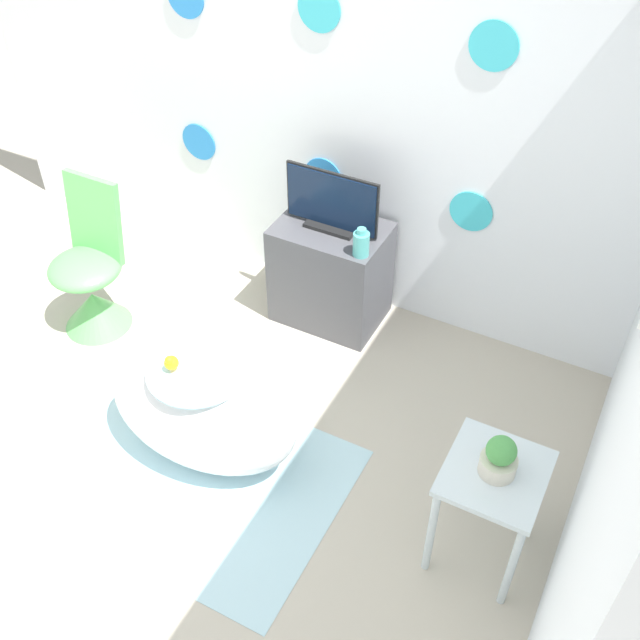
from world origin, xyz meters
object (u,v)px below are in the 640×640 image
object	(u,v)px
potted_plant_left	(500,458)
chair	(92,286)
bathtub	(204,407)
tv	(332,204)
vase	(361,243)

from	to	relation	value
potted_plant_left	chair	bearing A→B (deg)	170.64
chair	bathtub	bearing A→B (deg)	-23.35
bathtub	tv	bearing A→B (deg)	85.93
chair	tv	distance (m)	1.34
bathtub	vase	world-z (taller)	vase
bathtub	chair	distance (m)	1.09
tv	potted_plant_left	distance (m)	1.57
tv	vase	size ratio (longest dim) A/B	3.31
bathtub	potted_plant_left	bearing A→B (deg)	2.65
bathtub	potted_plant_left	world-z (taller)	potted_plant_left
bathtub	potted_plant_left	distance (m)	1.31
bathtub	tv	size ratio (longest dim) A/B	1.81
chair	potted_plant_left	world-z (taller)	chair
chair	vase	distance (m)	1.45
vase	potted_plant_left	distance (m)	1.31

